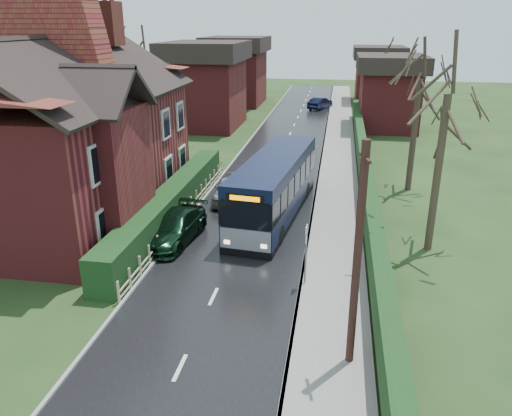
% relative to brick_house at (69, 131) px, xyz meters
% --- Properties ---
extents(ground, '(140.00, 140.00, 0.00)m').
position_rel_brick_house_xyz_m(ground, '(8.73, -4.78, -4.38)').
color(ground, '#344E21').
rests_on(ground, ground).
extents(road, '(6.00, 100.00, 0.02)m').
position_rel_brick_house_xyz_m(road, '(8.73, 5.22, -4.37)').
color(road, black).
rests_on(road, ground).
extents(pavement, '(2.50, 100.00, 0.14)m').
position_rel_brick_house_xyz_m(pavement, '(12.98, 5.22, -4.31)').
color(pavement, slate).
rests_on(pavement, ground).
extents(kerb_right, '(0.12, 100.00, 0.14)m').
position_rel_brick_house_xyz_m(kerb_right, '(11.78, 5.22, -4.31)').
color(kerb_right, gray).
rests_on(kerb_right, ground).
extents(kerb_left, '(0.12, 100.00, 0.10)m').
position_rel_brick_house_xyz_m(kerb_left, '(5.68, 5.22, -4.33)').
color(kerb_left, gray).
rests_on(kerb_left, ground).
extents(front_hedge, '(1.20, 16.00, 1.60)m').
position_rel_brick_house_xyz_m(front_hedge, '(4.83, 0.22, -3.58)').
color(front_hedge, black).
rests_on(front_hedge, ground).
extents(picket_fence, '(0.10, 16.00, 0.90)m').
position_rel_brick_house_xyz_m(picket_fence, '(5.58, 0.22, -3.93)').
color(picket_fence, tan).
rests_on(picket_fence, ground).
extents(right_wall_hedge, '(0.60, 50.00, 1.80)m').
position_rel_brick_house_xyz_m(right_wall_hedge, '(14.53, 5.22, -3.36)').
color(right_wall_hedge, maroon).
rests_on(right_wall_hedge, ground).
extents(brick_house, '(9.30, 14.60, 10.30)m').
position_rel_brick_house_xyz_m(brick_house, '(0.00, 0.00, 0.00)').
color(brick_house, maroon).
rests_on(brick_house, ground).
extents(bus, '(3.46, 10.33, 3.08)m').
position_rel_brick_house_xyz_m(bus, '(9.87, 1.50, -2.85)').
color(bus, black).
rests_on(bus, ground).
extents(car_silver, '(1.81, 4.22, 1.42)m').
position_rel_brick_house_xyz_m(car_silver, '(7.23, 3.50, -3.66)').
color(car_silver, '#BBBABF').
rests_on(car_silver, ground).
extents(car_green, '(2.36, 4.73, 1.32)m').
position_rel_brick_house_xyz_m(car_green, '(5.83, -2.32, -3.72)').
color(car_green, black).
rests_on(car_green, ground).
extents(car_distant, '(2.77, 4.14, 1.29)m').
position_rel_brick_house_xyz_m(car_distant, '(10.73, 34.88, -3.73)').
color(car_distant, black).
rests_on(car_distant, ground).
extents(bus_stop_sign, '(0.07, 0.38, 2.49)m').
position_rel_brick_house_xyz_m(bus_stop_sign, '(11.93, -5.47, -2.73)').
color(bus_stop_sign, slate).
rests_on(bus_stop_sign, ground).
extents(telegraph_pole, '(0.26, 0.85, 6.65)m').
position_rel_brick_house_xyz_m(telegraph_pole, '(13.53, -9.78, -1.01)').
color(telegraph_pole, black).
rests_on(telegraph_pole, ground).
extents(tree_right_near, '(4.42, 4.42, 9.54)m').
position_rel_brick_house_xyz_m(tree_right_near, '(17.01, -1.29, 2.75)').
color(tree_right_near, '#392D21').
rests_on(tree_right_near, ground).
extents(tree_right_far, '(4.69, 4.69, 9.06)m').
position_rel_brick_house_xyz_m(tree_right_far, '(17.12, 7.00, 2.39)').
color(tree_right_far, '#34261F').
rests_on(tree_right_far, ground).
extents(tree_house_side, '(4.21, 4.21, 9.57)m').
position_rel_brick_house_xyz_m(tree_house_side, '(-1.05, 13.09, 2.77)').
color(tree_house_side, '#3E2E25').
rests_on(tree_house_side, ground).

